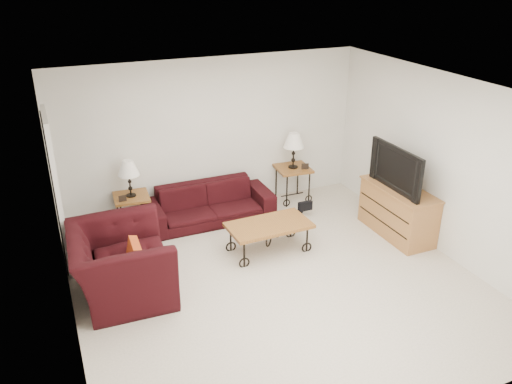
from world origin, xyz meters
TOP-DOWN VIEW (x-y plane):
  - ground at (0.00, 0.00)m, footprint 5.00×5.00m
  - wall_back at (0.00, 2.50)m, footprint 5.00×0.02m
  - wall_front at (0.00, -2.50)m, footprint 5.00×0.02m
  - wall_left at (-2.50, 0.00)m, footprint 0.02×5.00m
  - wall_right at (2.50, 0.00)m, footprint 0.02×5.00m
  - ceiling at (0.00, 0.00)m, footprint 5.00×5.00m
  - doorway at (-2.47, 1.65)m, footprint 0.08×0.94m
  - sofa at (-0.25, 2.02)m, footprint 2.03×0.79m
  - side_table_left at (-1.42, 2.20)m, footprint 0.56×0.56m
  - side_table_right at (1.33, 2.20)m, footprint 0.60×0.60m
  - lamp_left at (-1.42, 2.20)m, footprint 0.34×0.34m
  - lamp_right at (1.33, 2.20)m, footprint 0.37×0.37m
  - photo_frame_left at (-1.57, 2.05)m, footprint 0.11×0.03m
  - photo_frame_right at (1.48, 2.05)m, footprint 0.12×0.05m
  - coffee_table at (0.23, 0.77)m, footprint 1.19×0.67m
  - armchair at (-1.88, 0.54)m, footprint 1.22×1.38m
  - throw_pillow at (-1.73, 0.49)m, footprint 0.12×0.40m
  - tv_stand at (2.23, 0.49)m, footprint 0.53×1.26m
  - television at (2.21, 0.49)m, footprint 0.15×1.13m
  - backpack at (1.22, 1.66)m, footprint 0.44×0.39m

SIDE VIEW (x-z plane):
  - ground at x=0.00m, z-range 0.00..0.00m
  - coffee_table at x=0.23m, z-range 0.00..0.44m
  - backpack at x=1.22m, z-range 0.00..0.48m
  - side_table_left at x=-1.42m, z-range 0.00..0.57m
  - sofa at x=-0.25m, z-range 0.00..0.59m
  - side_table_right at x=1.33m, z-range 0.00..0.61m
  - tv_stand at x=2.23m, z-range 0.00..0.76m
  - armchair at x=-1.88m, z-range 0.00..0.87m
  - throw_pillow at x=-1.73m, z-range 0.32..0.72m
  - photo_frame_left at x=-1.57m, z-range 0.57..0.66m
  - photo_frame_right at x=1.48m, z-range 0.61..0.71m
  - lamp_left at x=-1.42m, z-range 0.57..1.14m
  - lamp_right at x=1.33m, z-range 0.61..1.21m
  - doorway at x=-2.47m, z-range 0.00..2.04m
  - television at x=2.21m, z-range 0.76..1.41m
  - wall_back at x=0.00m, z-range 0.00..2.50m
  - wall_front at x=0.00m, z-range 0.00..2.50m
  - wall_left at x=-2.50m, z-range 0.00..2.50m
  - wall_right at x=2.50m, z-range 0.00..2.50m
  - ceiling at x=0.00m, z-range 2.50..2.50m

